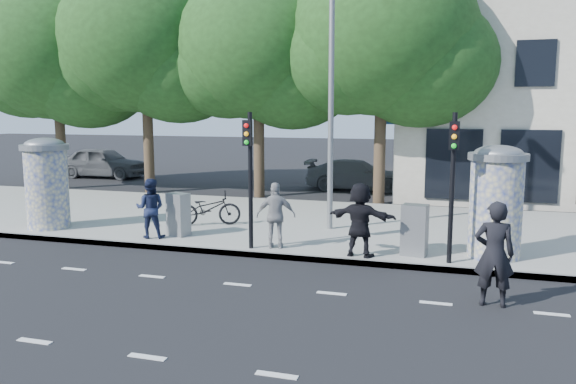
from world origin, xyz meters
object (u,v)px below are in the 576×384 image
(traffic_pole_far, at_px, (453,172))
(ped_a, at_px, (37,200))
(street_lamp, at_px, (331,67))
(cabinet_right, at_px, (415,230))
(ped_e, at_px, (276,215))
(man_road, at_px, (494,254))
(bicycle, at_px, (208,208))
(ad_column_left, at_px, (47,181))
(ped_f, at_px, (360,219))
(ped_c, at_px, (150,208))
(traffic_pole_near, at_px, (250,166))
(car_left, at_px, (103,162))
(cabinet_left, at_px, (179,214))
(car_right, at_px, (357,175))
(ad_column_right, at_px, (496,199))

(traffic_pole_far, distance_m, ped_a, 11.91)
(street_lamp, xyz_separation_m, cabinet_right, (2.58, -2.32, -4.03))
(traffic_pole_far, height_order, cabinet_right, traffic_pole_far)
(ped_e, bearing_deg, man_road, 141.30)
(bicycle, bearing_deg, ped_a, 83.62)
(ad_column_left, relative_size, cabinet_right, 2.16)
(street_lamp, height_order, ped_f, street_lamp)
(ad_column_left, distance_m, ped_a, 0.72)
(traffic_pole_far, bearing_deg, ad_column_left, 176.45)
(ad_column_left, distance_m, street_lamp, 8.90)
(ped_c, distance_m, ped_f, 5.78)
(ped_a, xyz_separation_m, cabinet_right, (11.00, -0.23, -0.18))
(ad_column_left, distance_m, ped_e, 7.24)
(traffic_pole_near, height_order, car_left, traffic_pole_near)
(bicycle, height_order, cabinet_left, cabinet_left)
(ped_e, height_order, cabinet_right, ped_e)
(traffic_pole_near, bearing_deg, traffic_pole_far, 0.00)
(car_left, bearing_deg, ped_c, -141.80)
(bicycle, xyz_separation_m, car_right, (2.87, 9.83, 0.01))
(traffic_pole_far, bearing_deg, ad_column_right, 42.21)
(bicycle, bearing_deg, man_road, -144.98)
(ped_c, bearing_deg, car_left, -67.20)
(ad_column_left, distance_m, man_road, 12.55)
(traffic_pole_near, relative_size, man_road, 1.72)
(car_left, height_order, car_right, car_left)
(ad_column_left, height_order, traffic_pole_far, traffic_pole_far)
(traffic_pole_near, xyz_separation_m, man_road, (5.60, -2.21, -1.24))
(man_road, xyz_separation_m, bicycle, (-7.81, 4.55, -0.33))
(street_lamp, bearing_deg, traffic_pole_near, -116.23)
(traffic_pole_far, bearing_deg, cabinet_left, 173.31)
(ped_a, distance_m, cabinet_left, 4.60)
(cabinet_left, height_order, car_left, car_left)
(cabinet_right, relative_size, car_left, 0.26)
(ad_column_right, distance_m, cabinet_left, 8.26)
(cabinet_right, distance_m, car_right, 12.12)
(car_left, bearing_deg, man_road, -129.60)
(cabinet_left, bearing_deg, ped_c, -123.90)
(traffic_pole_near, bearing_deg, ped_e, 22.62)
(ped_e, relative_size, man_road, 0.84)
(man_road, relative_size, bicycle, 1.02)
(street_lamp, height_order, bicycle, street_lamp)
(traffic_pole_far, distance_m, cabinet_right, 1.76)
(cabinet_left, relative_size, cabinet_right, 0.96)
(ped_a, height_order, ped_f, ped_f)
(man_road, relative_size, cabinet_left, 1.68)
(cabinet_right, xyz_separation_m, car_right, (-3.33, 11.65, -0.09))
(traffic_pole_near, xyz_separation_m, ped_f, (2.75, 0.06, -1.19))
(ped_c, height_order, man_road, man_road)
(bicycle, xyz_separation_m, cabinet_right, (6.20, -1.82, 0.10))
(ped_e, distance_m, car_right, 11.93)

